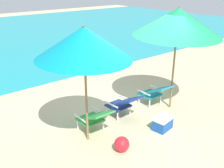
# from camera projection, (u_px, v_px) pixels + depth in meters

# --- Properties ---
(ground_plane) EXTENTS (40.00, 40.00, 0.00)m
(ground_plane) POSITION_uv_depth(u_px,v_px,m) (52.00, 76.00, 9.56)
(ground_plane) COLOR #CCB78E
(lounge_chair_left) EXTENTS (0.56, 0.89, 0.68)m
(lounge_chair_left) POSITION_uv_depth(u_px,v_px,m) (94.00, 118.00, 5.86)
(lounge_chair_left) COLOR #338E3D
(lounge_chair_left) RESTS_ON ground_plane
(lounge_chair_center) EXTENTS (0.58, 0.90, 0.68)m
(lounge_chair_center) POSITION_uv_depth(u_px,v_px,m) (123.00, 103.00, 6.53)
(lounge_chair_center) COLOR navy
(lounge_chair_center) RESTS_ON ground_plane
(lounge_chair_right) EXTENTS (0.57, 0.89, 0.68)m
(lounge_chair_right) POSITION_uv_depth(u_px,v_px,m) (155.00, 92.00, 7.18)
(lounge_chair_right) COLOR teal
(lounge_chair_right) RESTS_ON ground_plane
(beach_umbrella_left) EXTENTS (2.64, 2.64, 2.51)m
(beach_umbrella_left) POSITION_uv_depth(u_px,v_px,m) (84.00, 43.00, 4.98)
(beach_umbrella_left) COLOR olive
(beach_umbrella_left) RESTS_ON ground_plane
(beach_umbrella_right) EXTENTS (2.73, 2.75, 2.70)m
(beach_umbrella_right) POSITION_uv_depth(u_px,v_px,m) (178.00, 22.00, 6.37)
(beach_umbrella_right) COLOR olive
(beach_umbrella_right) RESTS_ON ground_plane
(beach_ball) EXTENTS (0.32, 0.32, 0.32)m
(beach_ball) POSITION_uv_depth(u_px,v_px,m) (122.00, 144.00, 5.34)
(beach_ball) COLOR red
(beach_ball) RESTS_ON ground_plane
(cooler_box) EXTENTS (0.51, 0.39, 0.32)m
(cooler_box) POSITION_uv_depth(u_px,v_px,m) (163.00, 123.00, 6.11)
(cooler_box) COLOR #194CA5
(cooler_box) RESTS_ON ground_plane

